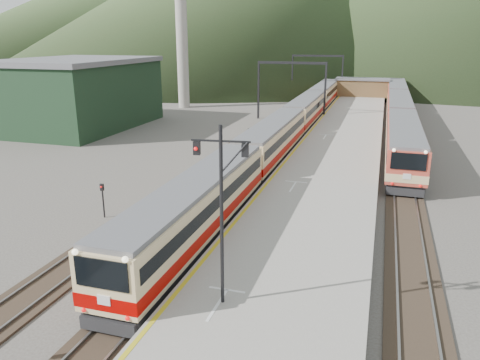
% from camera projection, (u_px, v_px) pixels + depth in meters
% --- Properties ---
extents(track_main, '(2.60, 200.00, 0.23)m').
position_uv_depth(track_main, '(289.00, 143.00, 51.04)').
color(track_main, black).
rests_on(track_main, ground).
extents(track_far, '(2.60, 200.00, 0.23)m').
position_uv_depth(track_far, '(245.00, 140.00, 52.44)').
color(track_far, black).
rests_on(track_far, ground).
extents(track_second, '(2.60, 200.00, 0.23)m').
position_uv_depth(track_second, '(400.00, 150.00, 47.83)').
color(track_second, black).
rests_on(track_second, ground).
extents(platform, '(8.00, 100.00, 1.00)m').
position_uv_depth(platform, '(340.00, 147.00, 47.53)').
color(platform, gray).
rests_on(platform, ground).
extents(gantry_near, '(9.55, 0.25, 8.00)m').
position_uv_depth(gantry_near, '(291.00, 79.00, 63.92)').
color(gantry_near, black).
rests_on(gantry_near, ground).
extents(gantry_far, '(9.55, 0.25, 8.00)m').
position_uv_depth(gantry_far, '(317.00, 68.00, 86.78)').
color(gantry_far, black).
rests_on(gantry_far, ground).
extents(warehouse, '(14.50, 20.50, 8.60)m').
position_uv_depth(warehouse, '(77.00, 93.00, 59.43)').
color(warehouse, black).
rests_on(warehouse, ground).
extents(smokestack, '(1.80, 1.80, 30.00)m').
position_uv_depth(smokestack, '(181.00, 11.00, 72.90)').
color(smokestack, '#9E998E').
rests_on(smokestack, ground).
extents(station_shed, '(9.40, 4.40, 3.10)m').
position_uv_depth(station_shed, '(362.00, 87.00, 83.48)').
color(station_shed, brown).
rests_on(station_shed, platform).
extents(hill_d, '(200.00, 200.00, 55.00)m').
position_uv_depth(hill_d, '(148.00, 6.00, 259.26)').
color(hill_d, '#354A26').
rests_on(hill_d, ground).
extents(main_train, '(2.73, 75.04, 3.34)m').
position_uv_depth(main_train, '(292.00, 124.00, 51.86)').
color(main_train, '#D9BB83').
rests_on(main_train, track_main).
extents(second_train, '(2.93, 60.15, 3.58)m').
position_uv_depth(second_train, '(399.00, 111.00, 60.54)').
color(second_train, '#BD4332').
rests_on(second_train, track_second).
extents(signal_mast, '(2.19, 0.43, 7.22)m').
position_uv_depth(signal_mast, '(221.00, 199.00, 17.56)').
color(signal_mast, black).
rests_on(signal_mast, platform).
extents(short_signal_b, '(0.23, 0.18, 2.27)m').
position_uv_depth(short_signal_b, '(249.00, 136.00, 47.71)').
color(short_signal_b, black).
rests_on(short_signal_b, ground).
extents(short_signal_c, '(0.23, 0.17, 2.27)m').
position_uv_depth(short_signal_c, '(103.00, 196.00, 29.91)').
color(short_signal_c, black).
rests_on(short_signal_c, ground).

